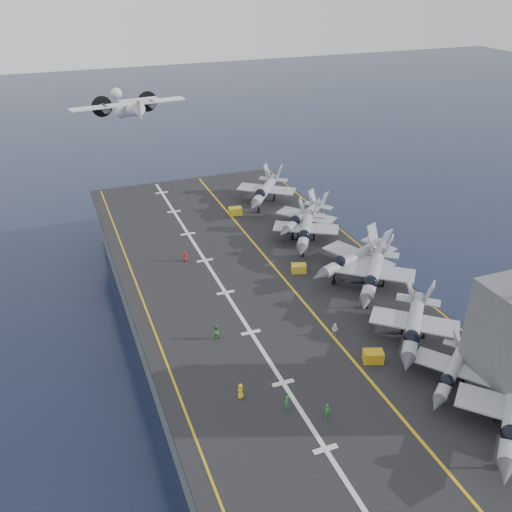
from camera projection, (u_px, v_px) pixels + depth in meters
name	position (u px, v px, depth m)	size (l,w,h in m)	color
ground	(266.00, 345.00, 84.80)	(500.00, 500.00, 0.00)	#142135
hull	(266.00, 317.00, 82.47)	(36.00, 90.00, 10.00)	#56595E
flight_deck	(266.00, 286.00, 80.05)	(38.00, 92.00, 0.40)	black
foul_line	(286.00, 281.00, 80.90)	(0.35, 90.00, 0.02)	gold
landing_centerline	(226.00, 293.00, 78.06)	(0.50, 90.00, 0.02)	silver
deck_edge_port	(146.00, 308.00, 74.60)	(0.25, 90.00, 0.02)	gold
deck_edge_stbd	(380.00, 262.00, 85.78)	(0.25, 90.00, 0.02)	gold
fighter_jet_1	(453.00, 369.00, 60.24)	(15.24, 14.49, 4.41)	#9DA8AE
fighter_jet_2	(414.00, 324.00, 66.68)	(17.87, 18.51, 5.38)	gray
fighter_jet_3	(374.00, 272.00, 77.27)	(18.89, 19.77, 5.73)	gray
fighter_jet_4	(354.00, 256.00, 81.64)	(18.65, 15.82, 5.49)	gray
fighter_jet_5	(306.00, 229.00, 90.11)	(16.75, 18.64, 5.40)	gray
fighter_jet_6	(304.00, 216.00, 94.90)	(17.71, 16.91, 5.13)	#90999F
fighter_jet_7	(265.00, 189.00, 105.11)	(18.10, 19.20, 5.55)	#9AA4AC
tow_cart_a	(373.00, 356.00, 64.54)	(2.61, 2.13, 1.35)	#C19214
tow_cart_b	(299.00, 268.00, 82.89)	(2.41, 1.92, 1.26)	gold
tow_cart_c	(235.00, 211.00, 101.42)	(2.41, 1.73, 1.35)	gold
crew_0	(241.00, 391.00, 59.10)	(1.25, 1.21, 1.75)	yellow
crew_1	(287.00, 403.00, 57.41)	(1.12, 1.31, 1.85)	#268C33
crew_2	(216.00, 332.00, 68.25)	(1.30, 1.02, 1.92)	green
crew_5	(185.00, 256.00, 85.87)	(0.97, 0.65, 1.61)	#B21919
crew_6	(327.00, 412.00, 56.30)	(1.32, 1.12, 1.86)	#248828
crew_7	(335.00, 330.00, 68.88)	(1.18, 1.14, 1.65)	white
transport_plane	(129.00, 111.00, 124.08)	(27.19, 20.28, 5.95)	silver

